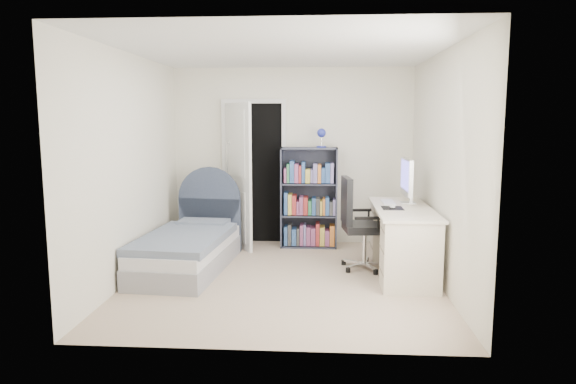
# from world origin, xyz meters

# --- Properties ---
(room_shell) EXTENTS (3.50, 3.70, 2.60)m
(room_shell) POSITION_xyz_m (0.00, 0.00, 1.25)
(room_shell) COLOR tan
(room_shell) RESTS_ON ground
(door) EXTENTS (0.92, 0.71, 2.06)m
(door) POSITION_xyz_m (-0.67, 1.55, 1.03)
(door) COLOR black
(door) RESTS_ON ground
(bed) EXTENTS (1.02, 1.93, 1.15)m
(bed) POSITION_xyz_m (-1.16, 0.37, 0.26)
(bed) COLOR gray
(bed) RESTS_ON ground
(nightstand) EXTENTS (0.42, 0.42, 0.62)m
(nightstand) POSITION_xyz_m (-1.12, 1.55, 0.41)
(nightstand) COLOR tan
(nightstand) RESTS_ON ground
(floor_lamp) EXTENTS (0.21, 0.21, 1.49)m
(floor_lamp) POSITION_xyz_m (-0.90, 1.66, 0.61)
(floor_lamp) COLOR silver
(floor_lamp) RESTS_ON ground
(bookcase) EXTENTS (0.78, 0.33, 1.65)m
(bookcase) POSITION_xyz_m (0.25, 1.52, 0.63)
(bookcase) COLOR #3A3D4F
(bookcase) RESTS_ON ground
(desk) EXTENTS (0.64, 1.60, 1.31)m
(desk) POSITION_xyz_m (1.35, 0.31, 0.43)
(desk) COLOR beige
(desk) RESTS_ON ground
(office_chair) EXTENTS (0.58, 0.60, 1.10)m
(office_chair) POSITION_xyz_m (0.85, 0.47, 0.61)
(office_chair) COLOR silver
(office_chair) RESTS_ON ground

